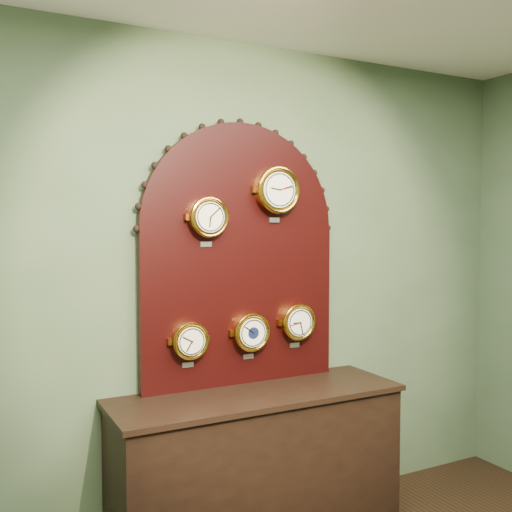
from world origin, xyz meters
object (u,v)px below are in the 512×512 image
display_board (240,246)px  roman_clock (208,217)px  tide_clock (297,322)px  hygrometer (190,341)px  barometer (251,332)px  shop_counter (258,468)px  arabic_clock (277,190)px

display_board → roman_clock: bearing=-163.6°
tide_clock → hygrometer: bearing=180.0°
barometer → shop_counter: bearing=-103.1°
display_board → tide_clock: display_board is taller
roman_clock → hygrometer: roman_clock is taller
tide_clock → barometer: bearing=-180.0°
shop_counter → tide_clock: bearing=23.8°
arabic_clock → hygrometer: 0.99m
shop_counter → tide_clock: tide_clock is taller
roman_clock → arabic_clock: size_ratio=0.85×
shop_counter → barometer: (0.04, 0.15, 0.73)m
display_board → barometer: size_ratio=5.59×
shop_counter → barometer: barometer is taller
shop_counter → display_board: 1.25m
arabic_clock → roman_clock: bearing=179.8°
roman_clock → arabic_clock: arabic_clock is taller
shop_counter → hygrometer: 0.81m
shop_counter → tide_clock: 0.86m
display_board → tide_clock: (0.35, -0.07, -0.46)m
barometer → tide_clock: tide_clock is taller
shop_counter → roman_clock: bearing=145.8°
shop_counter → hygrometer: bearing=155.5°
shop_counter → roman_clock: 1.42m
display_board → roman_clock: size_ratio=5.55×
roman_clock → tide_clock: size_ratio=1.02×
roman_clock → barometer: bearing=-0.0°
shop_counter → hygrometer: (-0.34, 0.15, 0.72)m
hygrometer → tide_clock: 0.69m
shop_counter → display_board: size_ratio=1.05×
arabic_clock → tide_clock: 0.79m
display_board → hygrometer: bearing=-168.9°
arabic_clock → tide_clock: bearing=0.5°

